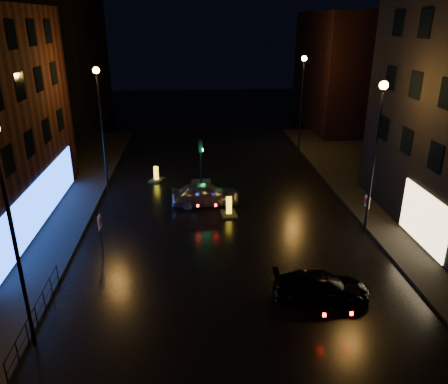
{
  "coord_description": "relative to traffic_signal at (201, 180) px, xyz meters",
  "views": [
    {
      "loc": [
        -1.8,
        -15.42,
        11.21
      ],
      "look_at": [
        -0.19,
        5.71,
        2.8
      ],
      "focal_mm": 35.0,
      "sensor_mm": 36.0,
      "label": 1
    }
  ],
  "objects": [
    {
      "name": "guard_railing",
      "position": [
        -6.8,
        -15.0,
        0.24
      ],
      "size": [
        0.05,
        6.04,
        1.0
      ],
      "color": "black",
      "rests_on": "ground"
    },
    {
      "name": "street_lamp_rnear",
      "position": [
        9.0,
        -8.0,
        5.06
      ],
      "size": [
        0.44,
        0.44,
        8.37
      ],
      "color": "black",
      "rests_on": "ground"
    },
    {
      "name": "street_lamp_lnear",
      "position": [
        -6.6,
        -16.0,
        5.06
      ],
      "size": [
        0.44,
        0.44,
        8.37
      ],
      "color": "black",
      "rests_on": "ground"
    },
    {
      "name": "bollard_near",
      "position": [
        1.56,
        -5.09,
        -0.24
      ],
      "size": [
        1.01,
        1.42,
        1.18
      ],
      "rotation": [
        0.0,
        0.0,
        0.08
      ],
      "color": "black",
      "rests_on": "ground"
    },
    {
      "name": "street_lamp_rfar",
      "position": [
        9.0,
        8.0,
        5.06
      ],
      "size": [
        0.44,
        0.44,
        8.37
      ],
      "color": "black",
      "rests_on": "ground"
    },
    {
      "name": "ground",
      "position": [
        1.2,
        -14.0,
        -0.5
      ],
      "size": [
        120.0,
        120.0,
        0.0
      ],
      "primitive_type": "plane",
      "color": "black",
      "rests_on": "ground"
    },
    {
      "name": "road_sign_left",
      "position": [
        -5.3,
        -9.39,
        1.12
      ],
      "size": [
        0.07,
        0.52,
        2.16
      ],
      "rotation": [
        0.0,
        0.0,
        0.0
      ],
      "color": "black",
      "rests_on": "ground"
    },
    {
      "name": "bollard_far",
      "position": [
        -3.3,
        1.41,
        -0.26
      ],
      "size": [
        1.27,
        1.49,
        1.1
      ],
      "rotation": [
        0.0,
        0.0,
        -0.41
      ],
      "color": "black",
      "rests_on": "ground"
    },
    {
      "name": "street_lamp_lfar",
      "position": [
        -6.6,
        -0.0,
        5.06
      ],
      "size": [
        0.44,
        0.44,
        8.37
      ],
      "color": "black",
      "rests_on": "ground"
    },
    {
      "name": "traffic_signal",
      "position": [
        0.0,
        0.0,
        0.0
      ],
      "size": [
        1.4,
        2.4,
        3.45
      ],
      "color": "black",
      "rests_on": "ground"
    },
    {
      "name": "silver_hatchback",
      "position": [
        0.18,
        -3.35,
        0.24
      ],
      "size": [
        4.43,
        1.97,
        1.48
      ],
      "primitive_type": "imported",
      "rotation": [
        0.0,
        0.0,
        1.62
      ],
      "color": "#ACAEB4",
      "rests_on": "ground"
    },
    {
      "name": "building_far_left",
      "position": [
        -14.8,
        21.0,
        6.5
      ],
      "size": [
        8.0,
        16.0,
        14.0
      ],
      "primitive_type": "cube",
      "color": "black",
      "rests_on": "ground"
    },
    {
      "name": "road_sign_right",
      "position": [
        9.1,
        -7.64,
        1.04
      ],
      "size": [
        0.13,
        0.5,
        2.05
      ],
      "rotation": [
        0.0,
        0.0,
        3.29
      ],
      "color": "black",
      "rests_on": "ground"
    },
    {
      "name": "dark_sedan",
      "position": [
        4.73,
        -14.01,
        0.09
      ],
      "size": [
        4.24,
        2.03,
        1.19
      ],
      "primitive_type": "imported",
      "rotation": [
        0.0,
        0.0,
        1.48
      ],
      "color": "black",
      "rests_on": "ground"
    },
    {
      "name": "building_far_right",
      "position": [
        16.2,
        18.0,
        5.5
      ],
      "size": [
        8.0,
        14.0,
        12.0
      ],
      "primitive_type": "cube",
      "color": "black",
      "rests_on": "ground"
    }
  ]
}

